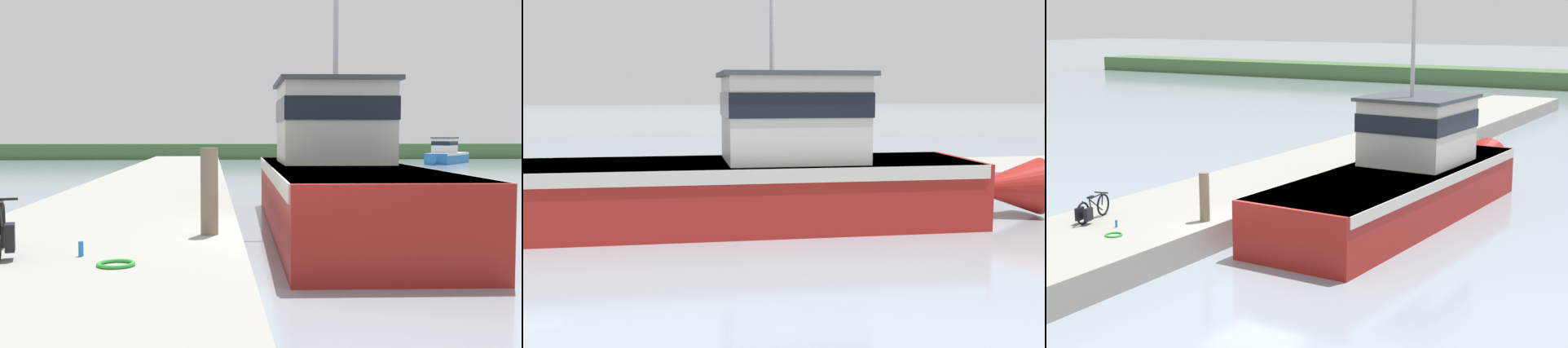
% 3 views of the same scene
% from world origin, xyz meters
% --- Properties ---
extents(ground_plane, '(320.00, 320.00, 0.00)m').
position_xyz_m(ground_plane, '(0.00, 0.00, 0.00)').
color(ground_plane, '#84939E').
extents(dock_pier, '(4.75, 80.00, 0.84)m').
position_xyz_m(dock_pier, '(-3.50, 0.00, 0.42)').
color(dock_pier, gray).
rests_on(dock_pier, ground_plane).
extents(far_shoreline, '(180.00, 5.00, 1.58)m').
position_xyz_m(far_shoreline, '(30.00, 57.75, 0.79)').
color(far_shoreline, '#426638').
rests_on(far_shoreline, ground_plane).
extents(fishing_boat_main, '(4.17, 15.08, 10.03)m').
position_xyz_m(fishing_boat_main, '(1.72, 6.30, 1.41)').
color(fishing_boat_main, maroon).
rests_on(fishing_boat_main, ground_plane).
extents(boat_white_moored, '(5.89, 7.27, 2.29)m').
position_xyz_m(boat_white_moored, '(18.73, 44.54, 0.87)').
color(boat_white_moored, '#236BB2').
rests_on(boat_white_moored, ground_plane).
extents(bicycle_touring, '(0.70, 1.71, 0.72)m').
position_xyz_m(bicycle_touring, '(-4.45, -1.93, 1.17)').
color(bicycle_touring, black).
rests_on(bicycle_touring, dock_pier).
extents(mooring_post, '(0.29, 0.29, 1.41)m').
position_xyz_m(mooring_post, '(-1.65, -0.24, 1.54)').
color(mooring_post, '#756651').
rests_on(mooring_post, dock_pier).
extents(hose_coil, '(0.48, 0.48, 0.05)m').
position_xyz_m(hose_coil, '(-2.80, -2.72, 0.86)').
color(hose_coil, green).
rests_on(hose_coil, dock_pier).
extents(water_bottle_on_curb, '(0.07, 0.07, 0.20)m').
position_xyz_m(water_bottle_on_curb, '(-3.36, -2.03, 0.94)').
color(water_bottle_on_curb, blue).
rests_on(water_bottle_on_curb, dock_pier).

